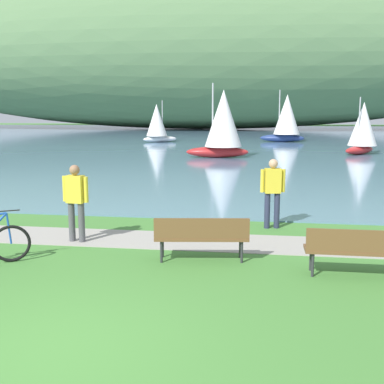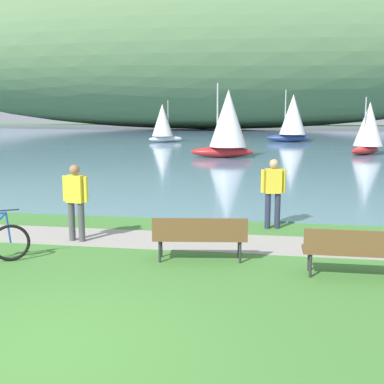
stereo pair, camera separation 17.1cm
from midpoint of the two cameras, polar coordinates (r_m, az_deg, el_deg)
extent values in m
plane|color=#478438|center=(6.33, -17.38, -17.67)|extent=(200.00, 200.00, 0.00)
cube|color=#5B7F9E|center=(52.45, 5.54, 6.50)|extent=(180.00, 80.00, 0.04)
ellipsoid|color=#567A4C|center=(75.83, 0.60, 16.22)|extent=(106.30, 28.00, 23.01)
cube|color=#A39E93|center=(10.85, -5.65, -5.64)|extent=(60.00, 1.50, 0.01)
cube|color=brown|center=(9.27, 0.61, -5.43)|extent=(1.85, 0.72, 0.05)
cube|color=brown|center=(9.01, 0.61, -4.39)|extent=(1.79, 0.28, 0.40)
cylinder|color=#2D2D33|center=(9.52, -4.03, -6.45)|extent=(0.05, 0.05, 0.45)
cylinder|color=#2D2D33|center=(9.52, 5.24, -6.46)|extent=(0.05, 0.05, 0.45)
cylinder|color=#2D2D33|center=(9.20, -4.20, -7.03)|extent=(0.05, 0.05, 0.45)
cylinder|color=#2D2D33|center=(9.20, 5.41, -7.04)|extent=(0.05, 0.05, 0.45)
cube|color=brown|center=(8.86, 18.53, -6.65)|extent=(1.80, 0.49, 0.05)
cube|color=brown|center=(8.60, 18.86, -5.60)|extent=(1.80, 0.05, 0.40)
cylinder|color=#2D2D33|center=(8.98, 13.41, -7.70)|extent=(0.05, 0.05, 0.45)
cylinder|color=#2D2D33|center=(8.66, 13.62, -8.35)|extent=(0.05, 0.05, 0.45)
torus|color=black|center=(9.84, -21.17, -5.74)|extent=(0.65, 0.42, 0.72)
cylinder|color=#1E4CB2|center=(9.76, -21.43, -4.05)|extent=(0.09, 0.07, 0.60)
cylinder|color=black|center=(9.69, -21.70, -2.11)|extent=(0.43, 0.26, 0.02)
cylinder|color=#282D47|center=(11.89, 8.53, -2.20)|extent=(0.14, 0.14, 0.88)
cylinder|color=#282D47|center=(11.94, 9.66, -2.18)|extent=(0.14, 0.14, 0.88)
cube|color=yellow|center=(11.79, 9.19, 1.33)|extent=(0.42, 0.29, 0.60)
sphere|color=tan|center=(11.74, 9.24, 3.36)|extent=(0.22, 0.22, 0.22)
cylinder|color=yellow|center=(11.74, 7.95, 1.32)|extent=(0.09, 0.09, 0.56)
cylinder|color=yellow|center=(11.85, 10.42, 1.33)|extent=(0.09, 0.09, 0.56)
cylinder|color=#4C4C51|center=(10.92, -14.55, -3.48)|extent=(0.14, 0.14, 0.88)
cylinder|color=#4C4C51|center=(10.80, -13.45, -3.57)|extent=(0.14, 0.14, 0.88)
cube|color=yellow|center=(10.72, -14.16, 0.33)|extent=(0.41, 0.27, 0.60)
sphere|color=#9E7051|center=(10.66, -14.25, 2.56)|extent=(0.22, 0.22, 0.22)
cylinder|color=yellow|center=(10.85, -15.35, 0.39)|extent=(0.09, 0.09, 0.56)
cylinder|color=yellow|center=(10.59, -12.94, 0.27)|extent=(0.09, 0.09, 0.56)
ellipsoid|color=#B22323|center=(29.38, 2.86, 4.78)|extent=(3.88, 1.43, 0.66)
cylinder|color=#B2B2B2|center=(29.27, 2.31, 9.13)|extent=(0.09, 0.09, 3.79)
cone|color=white|center=(29.28, 3.60, 8.75)|extent=(2.46, 2.46, 3.41)
ellipsoid|color=navy|center=(44.95, 10.56, 6.33)|extent=(4.03, 1.27, 0.70)
cylinder|color=#B2B2B2|center=(44.89, 10.25, 9.33)|extent=(0.10, 0.10, 3.99)
cone|color=white|center=(44.89, 11.12, 9.05)|extent=(2.45, 2.45, 3.59)
ellipsoid|color=#B22323|center=(33.39, 19.16, 4.74)|extent=(2.68, 2.99, 0.55)
cylinder|color=#B2B2B2|center=(33.09, 19.13, 7.91)|extent=(0.08, 0.08, 3.14)
cone|color=white|center=(33.57, 19.56, 7.64)|extent=(2.63, 2.63, 2.83)
ellipsoid|color=white|center=(43.95, -3.94, 6.31)|extent=(3.19, 2.43, 0.56)
cylinder|color=#B2B2B2|center=(43.96, -3.66, 8.76)|extent=(0.08, 0.08, 3.19)
cone|color=white|center=(43.78, -4.34, 8.54)|extent=(2.60, 2.60, 2.87)
camera|label=1|loc=(0.09, -90.44, -0.08)|focal=44.82mm
camera|label=2|loc=(0.09, 89.56, 0.08)|focal=44.82mm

